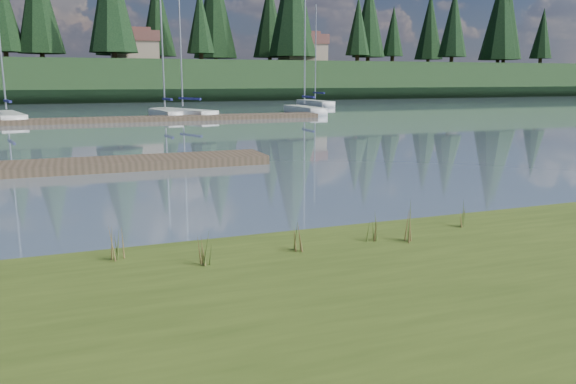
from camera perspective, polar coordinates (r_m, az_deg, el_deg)
name	(u,v)px	position (r m, az deg, el deg)	size (l,w,h in m)	color
ground	(110,122)	(40.41, -17.62, 6.80)	(200.00, 200.00, 0.00)	gray
bank	(348,382)	(5.52, 6.07, -18.61)	(60.00, 9.00, 0.35)	#40541A
ridge	(90,81)	(83.27, -19.49, 10.56)	(200.00, 20.00, 5.00)	#1A3117
dock_near	(18,169)	(19.53, -25.76, 2.15)	(16.00, 2.00, 0.30)	#4C3D2C
dock_far	(140,119)	(40.56, -14.79, 7.18)	(26.00, 2.20, 0.30)	#4C3D2C
sailboat_bg_1	(6,116)	(44.85, -26.75, 6.95)	(3.34, 8.29, 12.13)	silver
sailboat_bg_2	(163,113)	(44.41, -12.56, 7.87)	(1.99, 5.77, 8.78)	silver
sailboat_bg_3	(178,112)	(45.42, -11.12, 7.99)	(4.69, 7.90, 11.70)	silver
sailboat_bg_4	(302,109)	(48.96, 1.41, 8.44)	(1.57, 7.39, 10.93)	silver
sailboat_bg_5	(313,102)	(62.09, 2.51, 9.07)	(1.76, 7.44, 10.63)	silver
weed_0	(207,248)	(7.99, -8.24, -5.67)	(0.17, 0.14, 0.58)	#475B23
weed_1	(296,235)	(8.54, 0.87, -4.44)	(0.17, 0.14, 0.58)	#475B23
weed_2	(407,225)	(9.21, 12.00, -3.28)	(0.17, 0.14, 0.66)	#475B23
weed_3	(117,243)	(8.48, -16.94, -4.96)	(0.17, 0.14, 0.61)	#475B23
weed_4	(372,228)	(9.17, 8.53, -3.64)	(0.17, 0.14, 0.50)	#475B23
weed_5	(462,214)	(10.42, 17.27, -2.14)	(0.17, 0.14, 0.53)	#475B23
mud_lip	(228,255)	(9.36, -6.16, -6.39)	(60.00, 0.50, 0.14)	#33281C
conifer_3	(1,7)	(83.08, -27.10, 16.37)	(4.84, 4.84, 12.25)	#382619
conifer_5	(200,20)	(82.44, -8.91, 16.86)	(3.96, 3.96, 10.35)	#382619
conifer_7	(369,18)	(92.94, 8.22, 17.10)	(5.28, 5.28, 13.20)	#382619
conifer_8	(454,23)	(96.49, 16.47, 16.14)	(4.62, 4.62, 11.77)	#382619
conifer_9	(506,19)	(107.07, 21.30, 16.07)	(5.94, 5.94, 14.62)	#382619
house_1	(134,45)	(81.77, -15.35, 14.17)	(6.30, 5.30, 4.65)	gray
house_2	(303,48)	(85.64, 1.50, 14.42)	(6.30, 5.30, 4.65)	gray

